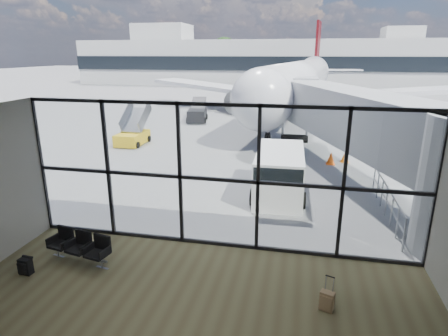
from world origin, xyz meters
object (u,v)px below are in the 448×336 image
at_px(mobile_stairs, 133,136).
at_px(service_van, 280,173).
at_px(airliner, 300,81).
at_px(belt_loader, 197,114).
at_px(seating_row, 81,245).
at_px(backpack, 25,266).
at_px(suitcase, 327,301).

bearing_deg(mobile_stairs, service_van, -36.85).
xyz_separation_m(airliner, belt_loader, (-8.63, -7.77, -2.42)).
bearing_deg(airliner, seating_row, -93.57).
distance_m(seating_row, mobile_stairs, 14.73).
bearing_deg(airliner, service_van, -84.06).
distance_m(backpack, service_van, 9.86).
height_order(airliner, service_van, airliner).
bearing_deg(service_van, seating_row, -130.78).
height_order(airliner, belt_loader, airliner).
xyz_separation_m(backpack, service_van, (6.37, 7.49, 0.74)).
bearing_deg(suitcase, mobile_stairs, 148.77).
distance_m(belt_loader, mobile_stairs, 9.45).
height_order(seating_row, belt_loader, belt_loader).
distance_m(airliner, mobile_stairs, 20.15).
height_order(backpack, suitcase, suitcase).
relative_size(belt_loader, mobile_stairs, 1.36).
xyz_separation_m(service_van, belt_loader, (-8.34, 16.67, -0.35)).
bearing_deg(airliner, backpack, -95.16).
height_order(seating_row, service_van, service_van).
height_order(suitcase, service_van, service_van).
xyz_separation_m(backpack, mobile_stairs, (-3.78, 14.88, 0.28)).
distance_m(suitcase, belt_loader, 26.01).
xyz_separation_m(seating_row, suitcase, (6.90, -0.84, -0.23)).
bearing_deg(suitcase, service_van, 122.66).
distance_m(suitcase, service_van, 7.56).
height_order(backpack, mobile_stairs, mobile_stairs).
distance_m(seating_row, belt_loader, 23.38).
distance_m(suitcase, airliner, 31.94).
bearing_deg(backpack, suitcase, 5.67).
bearing_deg(belt_loader, mobile_stairs, -111.12).
height_order(seating_row, airliner, airliner).
bearing_deg(suitcase, belt_loader, 132.67).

